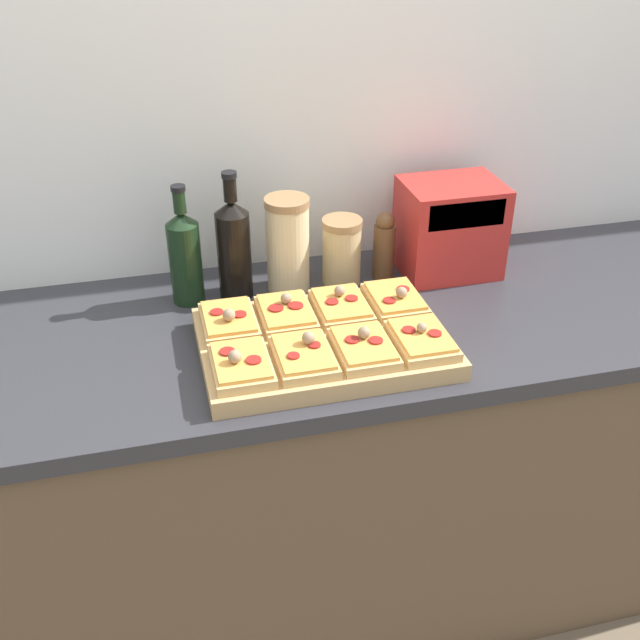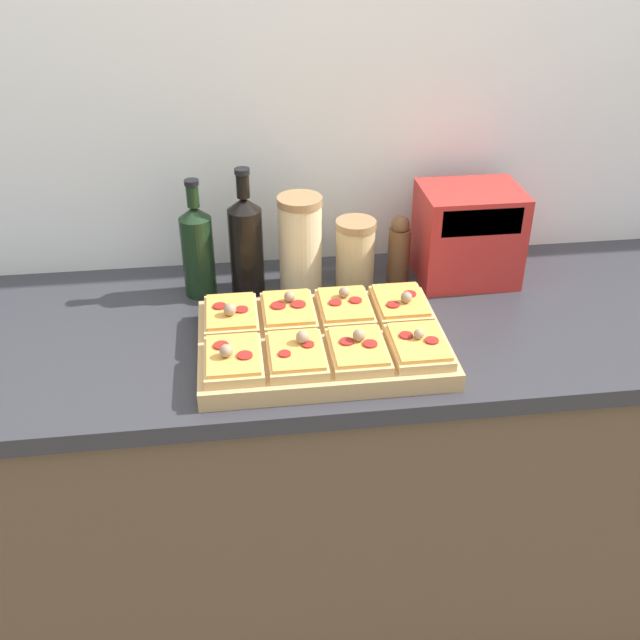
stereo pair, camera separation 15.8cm
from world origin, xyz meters
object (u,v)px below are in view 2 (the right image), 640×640
cutting_board (322,343)px  toaster_oven (468,234)px  olive_oil_bottle (198,249)px  grain_jar_short (355,253)px  wine_bottle (246,243)px  pepper_mill (399,250)px  grain_jar_tall (300,243)px

cutting_board → toaster_oven: bearing=36.1°
olive_oil_bottle → grain_jar_short: bearing=0.0°
wine_bottle → pepper_mill: size_ratio=1.77×
grain_jar_short → pepper_mill: 0.11m
cutting_board → olive_oil_bottle: (-0.26, 0.29, 0.10)m
pepper_mill → wine_bottle: bearing=180.0°
grain_jar_tall → grain_jar_short: 0.14m
grain_jar_short → toaster_oven: (0.28, -0.00, 0.03)m
olive_oil_bottle → toaster_oven: size_ratio=1.10×
wine_bottle → grain_jar_short: bearing=0.0°
olive_oil_bottle → wine_bottle: (0.11, 0.00, 0.01)m
grain_jar_tall → pepper_mill: size_ratio=1.34×
cutting_board → grain_jar_tall: bearing=92.7°
cutting_board → wine_bottle: wine_bottle is taller
grain_jar_short → toaster_oven: bearing=-0.2°
cutting_board → grain_jar_tall: grain_jar_tall is taller
grain_jar_short → cutting_board: bearing=-112.4°
olive_oil_bottle → grain_jar_short: size_ratio=1.72×
cutting_board → olive_oil_bottle: olive_oil_bottle is taller
wine_bottle → pepper_mill: wine_bottle is taller
cutting_board → olive_oil_bottle: bearing=131.4°
cutting_board → grain_jar_tall: size_ratio=2.21×
olive_oil_bottle → wine_bottle: wine_bottle is taller
grain_jar_short → toaster_oven: 0.28m
cutting_board → olive_oil_bottle: size_ratio=1.80×
wine_bottle → olive_oil_bottle: bearing=180.0°
pepper_mill → toaster_oven: toaster_oven is taller
toaster_oven → grain_jar_short: bearing=179.8°
cutting_board → toaster_oven: size_ratio=1.97×
grain_jar_short → pepper_mill: size_ratio=0.96×
grain_jar_tall → toaster_oven: (0.41, -0.00, -0.00)m
cutting_board → grain_jar_short: (0.12, 0.29, 0.06)m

